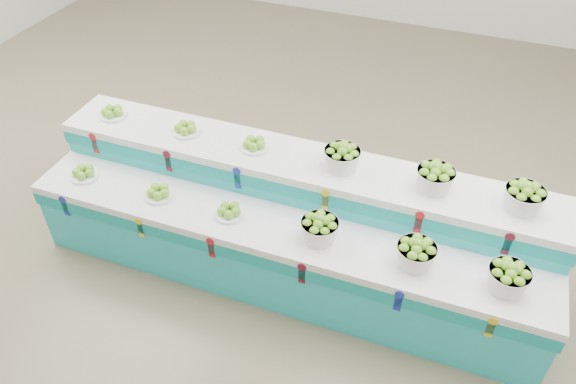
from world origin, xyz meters
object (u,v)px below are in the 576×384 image
(display_stand, at_px, (288,224))
(basket_lower_left, at_px, (320,228))
(basket_upper_right, at_px, (524,197))
(plate_upper_mid, at_px, (186,128))

(display_stand, relative_size, basket_lower_left, 14.76)
(basket_upper_right, bearing_deg, plate_upper_mid, -179.47)
(plate_upper_mid, bearing_deg, basket_lower_left, -20.33)
(basket_lower_left, bearing_deg, plate_upper_mid, 159.67)
(display_stand, bearing_deg, basket_lower_left, -36.89)
(plate_upper_mid, height_order, basket_upper_right, basket_upper_right)
(basket_lower_left, xyz_separation_m, plate_upper_mid, (-1.42, 0.52, 0.24))
(display_stand, distance_m, basket_lower_left, 0.55)
(display_stand, relative_size, plate_upper_mid, 17.62)
(basket_lower_left, distance_m, basket_upper_right, 1.51)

